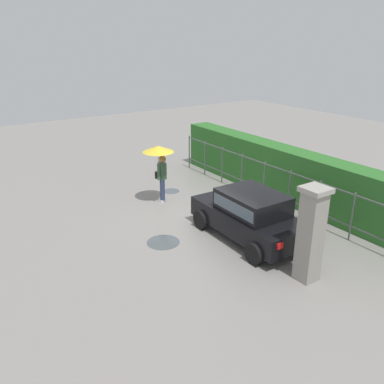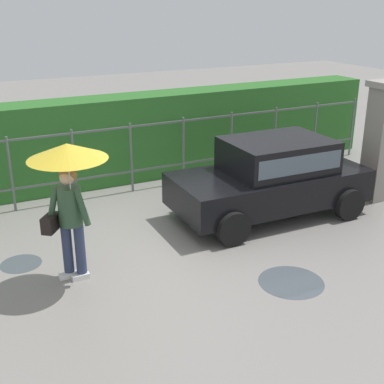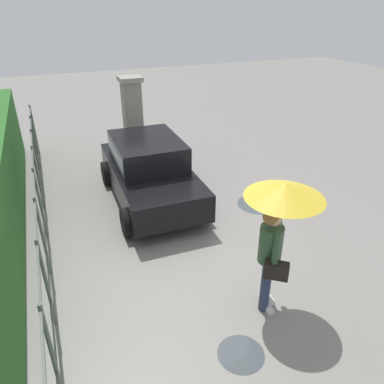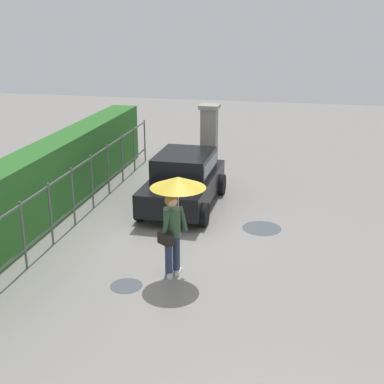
% 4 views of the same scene
% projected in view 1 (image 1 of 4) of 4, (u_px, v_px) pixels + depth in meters
% --- Properties ---
extents(ground_plane, '(40.00, 40.00, 0.00)m').
position_uv_depth(ground_plane, '(209.00, 218.00, 13.23)').
color(ground_plane, gray).
extents(car, '(3.77, 1.92, 1.48)m').
position_uv_depth(car, '(250.00, 213.00, 11.62)').
color(car, black).
rests_on(car, ground).
extents(pedestrian, '(1.10, 1.10, 2.10)m').
position_uv_depth(pedestrian, '(160.00, 159.00, 14.02)').
color(pedestrian, '#2D3856').
rests_on(pedestrian, ground).
extents(gate_pillar, '(0.60, 0.60, 2.42)m').
position_uv_depth(gate_pillar, '(311.00, 234.00, 9.45)').
color(gate_pillar, gray).
rests_on(gate_pillar, ground).
extents(fence_section, '(11.06, 0.05, 1.50)m').
position_uv_depth(fence_section, '(276.00, 184.00, 13.87)').
color(fence_section, '#59605B').
rests_on(fence_section, ground).
extents(hedge_row, '(12.01, 0.90, 1.90)m').
position_uv_depth(hedge_row, '(294.00, 177.00, 14.27)').
color(hedge_row, '#2D6B28').
rests_on(hedge_row, ground).
extents(puddle_near, '(0.97, 0.97, 0.00)m').
position_uv_depth(puddle_near, '(163.00, 242.00, 11.65)').
color(puddle_near, '#4C545B').
rests_on(puddle_near, ground).
extents(puddle_far, '(0.64, 0.64, 0.00)m').
position_uv_depth(puddle_far, '(171.00, 191.00, 15.57)').
color(puddle_far, '#4C545B').
rests_on(puddle_far, ground).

